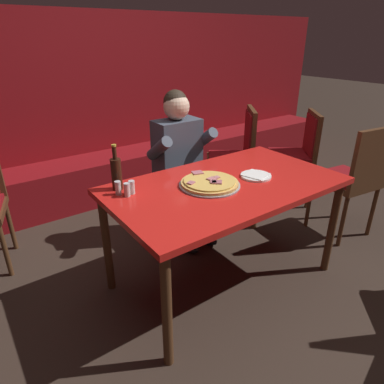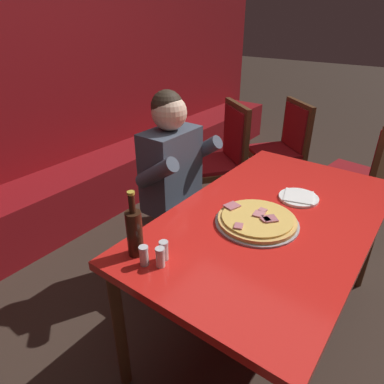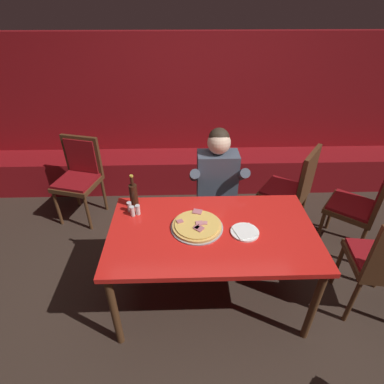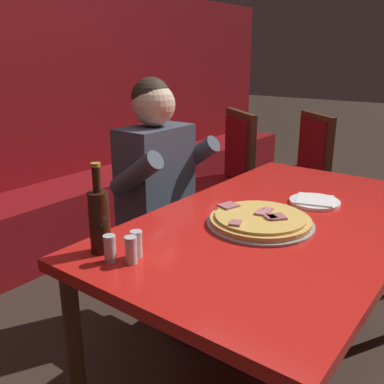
% 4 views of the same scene
% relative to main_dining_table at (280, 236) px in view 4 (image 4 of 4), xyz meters
% --- Properties ---
extents(ground_plane, '(24.00, 24.00, 0.00)m').
position_rel_main_dining_table_xyz_m(ground_plane, '(0.00, 0.00, -0.70)').
color(ground_plane, '#33261E').
extents(booth_bench, '(6.46, 0.48, 0.46)m').
position_rel_main_dining_table_xyz_m(booth_bench, '(0.00, 1.86, -0.47)').
color(booth_bench, maroon).
rests_on(booth_bench, ground_plane).
extents(main_dining_table, '(1.55, 0.89, 0.77)m').
position_rel_main_dining_table_xyz_m(main_dining_table, '(0.00, 0.00, 0.00)').
color(main_dining_table, '#4C2D19').
rests_on(main_dining_table, ground_plane).
extents(pizza, '(0.40, 0.40, 0.05)m').
position_rel_main_dining_table_xyz_m(pizza, '(-0.12, 0.03, 0.09)').
color(pizza, '#9E9EA3').
rests_on(pizza, main_dining_table).
extents(plate_white_paper, '(0.21, 0.21, 0.02)m').
position_rel_main_dining_table_xyz_m(plate_white_paper, '(0.24, -0.04, 0.08)').
color(plate_white_paper, white).
rests_on(plate_white_paper, main_dining_table).
extents(beer_bottle, '(0.07, 0.07, 0.29)m').
position_rel_main_dining_table_xyz_m(beer_bottle, '(-0.62, 0.33, 0.19)').
color(beer_bottle, black).
rests_on(beer_bottle, main_dining_table).
extents(shaker_black_pepper, '(0.04, 0.04, 0.09)m').
position_rel_main_dining_table_xyz_m(shaker_black_pepper, '(-0.65, 0.25, 0.11)').
color(shaker_black_pepper, silver).
rests_on(shaker_black_pepper, main_dining_table).
extents(shaker_red_pepper_flakes, '(0.04, 0.04, 0.09)m').
position_rel_main_dining_table_xyz_m(shaker_red_pepper_flakes, '(-0.58, 0.21, 0.11)').
color(shaker_red_pepper_flakes, silver).
rests_on(shaker_red_pepper_flakes, main_dining_table).
extents(shaker_oregano, '(0.04, 0.04, 0.09)m').
position_rel_main_dining_table_xyz_m(shaker_oregano, '(-0.62, 0.20, 0.11)').
color(shaker_oregano, silver).
rests_on(shaker_oregano, main_dining_table).
extents(diner_seated_blue_shirt, '(0.53, 0.53, 1.27)m').
position_rel_main_dining_table_xyz_m(diner_seated_blue_shirt, '(0.11, 0.66, 0.01)').
color(diner_seated_blue_shirt, black).
rests_on(diner_seated_blue_shirt, ground_plane).
extents(dining_chair_side_aisle, '(0.62, 0.62, 1.02)m').
position_rel_main_dining_table_xyz_m(dining_chair_side_aisle, '(0.92, 0.87, -0.11)').
color(dining_chair_side_aisle, '#4C2D19').
rests_on(dining_chair_side_aisle, ground_plane).
extents(dining_chair_near_right, '(0.62, 0.62, 0.96)m').
position_rel_main_dining_table_xyz_m(dining_chair_near_right, '(1.50, 0.58, -0.13)').
color(dining_chair_near_right, '#4C2D19').
rests_on(dining_chair_near_right, ground_plane).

